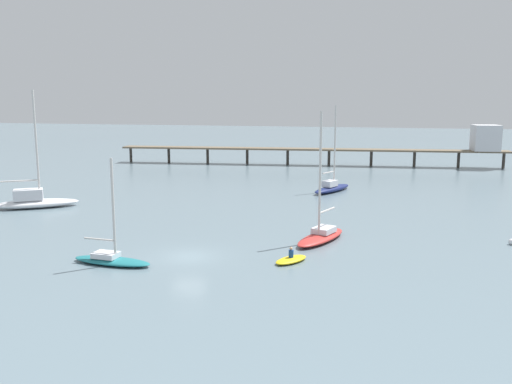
# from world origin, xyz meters

# --- Properties ---
(ground_plane) EXTENTS (400.00, 400.00, 0.00)m
(ground_plane) POSITION_xyz_m (0.00, 0.00, 0.00)
(ground_plane) COLOR slate
(pier) EXTENTS (69.27, 10.76, 7.47)m
(pier) POSITION_xyz_m (15.80, 61.15, 4.07)
(pier) COLOR brown
(pier) RESTS_ON ground_plane
(sailboat_navy) EXTENTS (4.90, 8.05, 11.04)m
(sailboat_navy) POSITION_xyz_m (7.33, 31.83, 0.70)
(sailboat_navy) COLOR navy
(sailboat_navy) RESTS_ON ground_plane
(sailboat_white) EXTENTS (8.84, 7.14, 12.80)m
(sailboat_white) POSITION_xyz_m (-23.26, 13.33, 0.85)
(sailboat_white) COLOR white
(sailboat_white) RESTS_ON ground_plane
(sailboat_teal) EXTENTS (6.24, 2.22, 7.72)m
(sailboat_teal) POSITION_xyz_m (-4.77, -3.08, 0.47)
(sailboat_teal) COLOR #1E727A
(sailboat_teal) RESTS_ON ground_plane
(sailboat_red) EXTENTS (4.37, 7.44, 10.84)m
(sailboat_red) POSITION_xyz_m (9.12, 7.17, 0.60)
(sailboat_red) COLOR red
(sailboat_red) RESTS_ON ground_plane
(dinghy_yellow) EXTENTS (2.68, 3.24, 1.14)m
(dinghy_yellow) POSITION_xyz_m (7.77, 0.58, 0.20)
(dinghy_yellow) COLOR yellow
(dinghy_yellow) RESTS_ON ground_plane
(mooring_buoy_inner) EXTENTS (0.50, 0.50, 0.50)m
(mooring_buoy_inner) POSITION_xyz_m (24.44, 9.67, 0.25)
(mooring_buoy_inner) COLOR silver
(mooring_buoy_inner) RESTS_ON ground_plane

